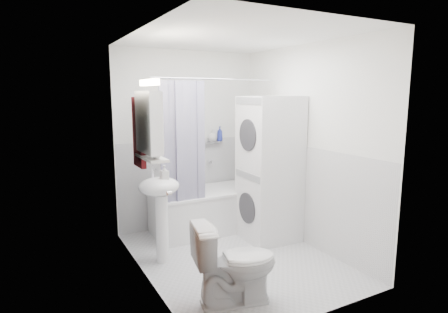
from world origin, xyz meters
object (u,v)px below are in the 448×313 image
sink (160,200)px  toilet (235,263)px  bathtub (207,208)px  washer_dryer (269,169)px

sink → toilet: (0.30, -1.09, -0.34)m
sink → toilet: sink is taller
bathtub → toilet: size_ratio=1.97×
sink → washer_dryer: bearing=0.7°
bathtub → washer_dryer: washer_dryer is taller
sink → washer_dryer: size_ratio=0.58×
sink → toilet: bearing=-74.4°
bathtub → sink: (-0.86, -0.63, 0.40)m
toilet → sink: bearing=27.6°
sink → washer_dryer: 1.44m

